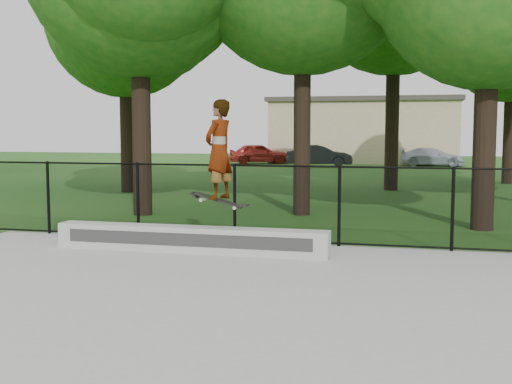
% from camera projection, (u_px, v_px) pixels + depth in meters
% --- Properties ---
extents(ground, '(100.00, 100.00, 0.00)m').
position_uv_depth(ground, '(268.00, 360.00, 6.16)').
color(ground, '#174A14').
rests_on(ground, ground).
extents(concrete_slab, '(14.00, 12.00, 0.06)m').
position_uv_depth(concrete_slab, '(268.00, 357.00, 6.16)').
color(concrete_slab, '#9B9B96').
rests_on(concrete_slab, ground).
extents(grind_ledge, '(4.93, 0.40, 0.45)m').
position_uv_depth(grind_ledge, '(190.00, 239.00, 11.27)').
color(grind_ledge, '#ABABA6').
rests_on(grind_ledge, concrete_slab).
extents(car_a, '(4.13, 2.78, 1.31)m').
position_uv_depth(car_a, '(259.00, 154.00, 41.18)').
color(car_a, maroon).
rests_on(car_a, ground).
extents(car_b, '(3.70, 1.96, 1.28)m').
position_uv_depth(car_b, '(319.00, 156.00, 38.22)').
color(car_b, black).
rests_on(car_b, ground).
extents(car_c, '(3.51, 1.60, 1.10)m').
position_uv_depth(car_c, '(432.00, 157.00, 38.61)').
color(car_c, '#A3A7B8').
rests_on(car_c, ground).
extents(skater_airborne, '(0.82, 0.72, 1.90)m').
position_uv_depth(skater_airborne, '(219.00, 151.00, 10.96)').
color(skater_airborne, black).
rests_on(skater_airborne, ground).
extents(chainlink_fence, '(16.06, 0.06, 1.50)m').
position_uv_depth(chainlink_fence, '(339.00, 206.00, 11.78)').
color(chainlink_fence, black).
rests_on(chainlink_fence, concrete_slab).
extents(distant_building, '(12.40, 6.40, 4.30)m').
position_uv_depth(distant_building, '(365.00, 130.00, 43.14)').
color(distant_building, '#C8B98D').
rests_on(distant_building, ground).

